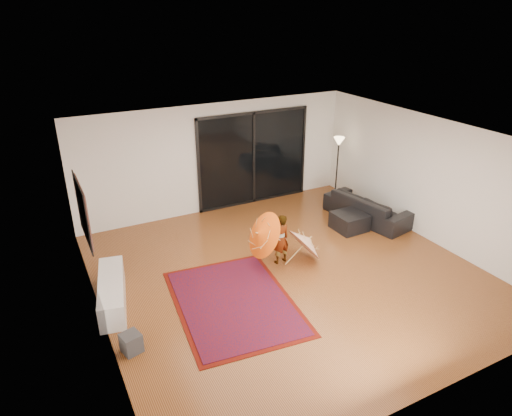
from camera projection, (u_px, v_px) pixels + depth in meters
floor at (288, 273)px, 8.94m from camera, size 7.00×7.00×0.00m
ceiling at (293, 139)px, 7.83m from camera, size 7.00×7.00×0.00m
wall_back at (217, 158)px, 11.22m from camera, size 7.00×0.00×7.00m
wall_front at (440, 316)px, 5.55m from camera, size 7.00×0.00×7.00m
wall_left at (93, 254)px, 6.92m from camera, size 0.00×7.00×7.00m
wall_right at (429, 179)px, 9.85m from camera, size 0.00×7.00×7.00m
sliding_door at (253, 158)px, 11.67m from camera, size 3.06×0.07×2.40m
painting at (83, 211)px, 7.62m from camera, size 0.04×1.28×1.08m
media_console at (112, 292)px, 7.94m from camera, size 0.74×1.73×0.47m
speaker at (131, 343)px, 6.86m from camera, size 0.34×0.34×0.31m
persian_rug at (234, 302)px, 8.05m from camera, size 2.27×2.97×0.02m
sofa at (367, 207)px, 11.03m from camera, size 1.23×2.27×0.63m
ottoman at (349, 221)px, 10.59m from camera, size 0.71×0.71×0.40m
floor_lamp at (338, 150)px, 11.88m from camera, size 0.29×0.29×1.67m
child at (281, 239)px, 9.10m from camera, size 0.41×0.30×1.05m
parasol_orange at (258, 237)px, 8.74m from camera, size 0.60×0.94×0.92m
parasol_white at (310, 237)px, 9.24m from camera, size 0.68×0.84×0.94m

